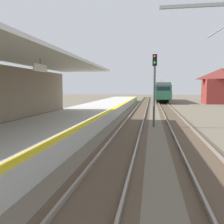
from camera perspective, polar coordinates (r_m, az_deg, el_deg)
The scene contains 6 objects.
station_platform at distance 16.61m, azimuth -11.31°, elevation -2.75°, with size 5.00×80.00×0.91m.
track_pair_nearest_platform at distance 19.63m, azimuth 5.06°, elevation -2.58°, with size 2.34×120.00×0.16m.
track_pair_middle at distance 19.69m, azimuth 14.98°, elevation -2.72°, with size 2.34×120.00×0.16m.
approaching_train at distance 53.21m, azimuth 11.40°, elevation 4.76°, with size 2.93×19.60×4.76m.
rail_signal_post at distance 17.94m, azimuth 9.80°, elevation 6.67°, with size 0.32×0.34×5.20m.
distant_trackside_house at distance 48.75m, azimuth 24.01°, elevation 5.69°, with size 6.60×5.28×6.40m.
Camera 1 is at (3.28, 0.61, 2.82)m, focal length 39.48 mm.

